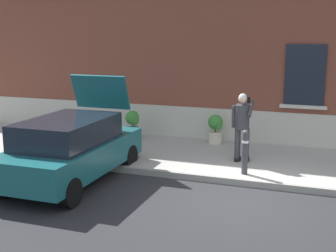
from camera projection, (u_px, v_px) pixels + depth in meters
The scene contains 9 objects.
ground_plane at pixel (240, 200), 9.48m from camera, with size 80.00×80.00×0.00m, color #232326.
sidewalk at pixel (261, 162), 12.04m from camera, with size 24.00×3.60×0.15m, color #99968E.
curb_edge at pixel (248, 183), 10.33m from camera, with size 24.00×0.12×0.15m, color gray.
building_facade at pixel (280, 20), 13.60m from camera, with size 24.00×1.52×7.50m.
hatchback_car_teal at pixel (71, 148), 10.49m from camera, with size 1.81×4.08×2.34m.
bollard_near_person at pixel (245, 150), 10.63m from camera, with size 0.15×0.15×1.04m.
person_on_phone at pixel (242, 123), 11.53m from camera, with size 0.51×0.47×1.75m.
planter_charcoal at pixel (133, 124), 14.28m from camera, with size 0.44×0.44×0.86m.
planter_cream at pixel (215, 128), 13.59m from camera, with size 0.44×0.44×0.86m.
Camera 1 is at (1.70, -8.94, 3.39)m, focal length 49.57 mm.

